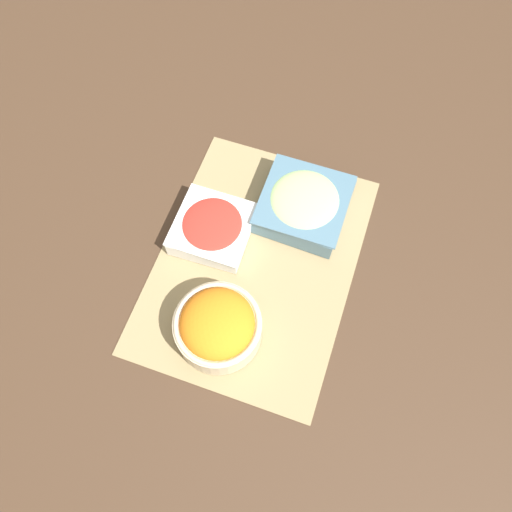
# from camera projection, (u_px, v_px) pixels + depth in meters

# --- Properties ---
(ground_plane) EXTENTS (3.00, 3.00, 0.00)m
(ground_plane) POSITION_uv_depth(u_px,v_px,m) (256.00, 263.00, 0.99)
(ground_plane) COLOR #422D1E
(placemat) EXTENTS (0.52, 0.38, 0.00)m
(placemat) POSITION_uv_depth(u_px,v_px,m) (256.00, 263.00, 0.98)
(placemat) COLOR #937F56
(placemat) RESTS_ON ground_plane
(carrot_bowl) EXTENTS (0.16, 0.16, 0.09)m
(carrot_bowl) POSITION_uv_depth(u_px,v_px,m) (218.00, 326.00, 0.88)
(carrot_bowl) COLOR beige
(carrot_bowl) RESTS_ON placemat
(cucumber_bowl) EXTENTS (0.17, 0.17, 0.06)m
(cucumber_bowl) POSITION_uv_depth(u_px,v_px,m) (304.00, 204.00, 1.00)
(cucumber_bowl) COLOR slate
(cucumber_bowl) RESTS_ON placemat
(tomato_bowl) EXTENTS (0.15, 0.15, 0.05)m
(tomato_bowl) POSITION_uv_depth(u_px,v_px,m) (213.00, 227.00, 0.99)
(tomato_bowl) COLOR white
(tomato_bowl) RESTS_ON placemat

